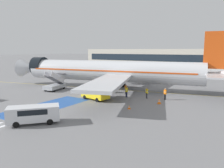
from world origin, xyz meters
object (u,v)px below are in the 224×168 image
airliner (113,71)px  ground_crew_1 (126,89)px  boarding_stairs_forward (55,85)px  fuel_tanker (181,73)px  service_van_1 (95,92)px  ground_crew_0 (127,91)px  terminal_building (218,59)px  ground_crew_3 (165,93)px  service_van_2 (34,113)px  baggage_cart (83,91)px  ground_crew_2 (147,92)px  traffic_cone_1 (129,107)px  traffic_cone_0 (159,102)px

airliner → ground_crew_1: airliner is taller
boarding_stairs_forward → fuel_tanker: size_ratio=0.53×
service_van_1 → ground_crew_0: size_ratio=2.71×
service_van_1 → terminal_building: size_ratio=0.04×
airliner → ground_crew_3: (11.75, -3.28, -2.53)m
fuel_tanker → ground_crew_0: size_ratio=5.79×
service_van_2 → ground_crew_3: size_ratio=2.82×
ground_crew_1 → terminal_building: terminal_building is taller
fuel_tanker → ground_crew_0: 26.99m
ground_crew_1 → fuel_tanker: bearing=14.2°
service_van_1 → baggage_cart: service_van_1 is taller
airliner → ground_crew_2: bearing=-125.5°
service_van_1 → ground_crew_3: size_ratio=2.62×
boarding_stairs_forward → traffic_cone_1: boarding_stairs_forward is taller
boarding_stairs_forward → fuel_tanker: (16.50, 28.82, 0.65)m
traffic_cone_1 → service_van_2: bearing=-119.1°
service_van_2 → ground_crew_3: 19.95m
service_van_2 → terminal_building: (8.00, 79.39, 2.91)m
baggage_cart → ground_crew_2: size_ratio=1.71×
fuel_tanker → ground_crew_0: fuel_tanker is taller
traffic_cone_1 → terminal_building: 69.06m
boarding_stairs_forward → service_van_2: bearing=-61.2°
fuel_tanker → ground_crew_3: (4.37, -25.51, -0.54)m
service_van_1 → service_van_2: bearing=-164.0°
traffic_cone_0 → traffic_cone_1: traffic_cone_0 is taller
service_van_2 → traffic_cone_1: service_van_2 is taller
airliner → fuel_tanker: bearing=-30.3°
ground_crew_3 → service_van_1: bearing=-123.3°
baggage_cart → ground_crew_0: 8.74m
traffic_cone_0 → service_van_2: bearing=-118.0°
ground_crew_1 → ground_crew_3: bearing=-73.2°
fuel_tanker → airliner: bearing=-108.4°
ground_crew_0 → ground_crew_2: ground_crew_0 is taller
service_van_2 → ground_crew_0: size_ratio=2.92×
airliner → traffic_cone_0: size_ratio=67.15×
traffic_cone_0 → terminal_building: terminal_building is taller
service_van_1 → baggage_cart: (-5.44, 3.54, -1.02)m
boarding_stairs_forward → baggage_cart: bearing=-1.5°
terminal_building → boarding_stairs_forward: bearing=-107.9°
boarding_stairs_forward → service_van_1: size_ratio=1.14×
ground_crew_0 → traffic_cone_1: (3.91, -6.39, -0.79)m
ground_crew_1 → ground_crew_0: bearing=-128.0°
ground_crew_1 → ground_crew_3: size_ratio=0.94×
airliner → ground_crew_0: airliner is taller
baggage_cart → terminal_building: (14.76, 63.30, 3.79)m
ground_crew_2 → traffic_cone_0: 3.85m
airliner → ground_crew_1: 5.90m
boarding_stairs_forward → ground_crew_0: bearing=-4.6°
boarding_stairs_forward → traffic_cone_1: size_ratio=11.19×
service_van_1 → service_van_2: (1.31, -12.54, -0.13)m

